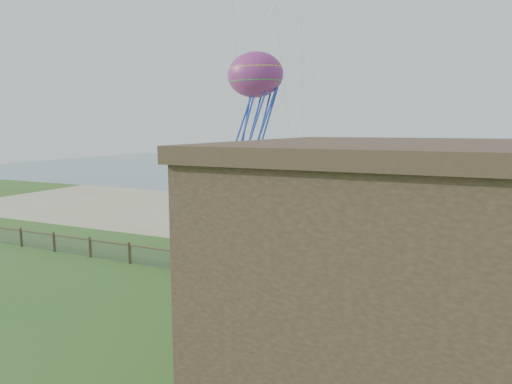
# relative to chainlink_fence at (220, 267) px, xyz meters

# --- Properties ---
(ground) EXTENTS (160.00, 160.00, 0.00)m
(ground) POSITION_rel_chainlink_fence_xyz_m (0.00, -6.00, -0.55)
(ground) COLOR #376322
(ground) RESTS_ON ground
(sand_beach) EXTENTS (72.00, 20.00, 0.02)m
(sand_beach) POSITION_rel_chainlink_fence_xyz_m (0.00, 16.00, -0.55)
(sand_beach) COLOR tan
(sand_beach) RESTS_ON ground
(ocean) EXTENTS (160.00, 68.00, 0.02)m
(ocean) POSITION_rel_chainlink_fence_xyz_m (0.00, 60.00, -0.55)
(ocean) COLOR slate
(ocean) RESTS_ON ground
(chainlink_fence) EXTENTS (36.20, 0.20, 1.25)m
(chainlink_fence) POSITION_rel_chainlink_fence_xyz_m (0.00, 0.00, 0.00)
(chainlink_fence) COLOR #4A3629
(chainlink_fence) RESTS_ON ground
(motel_deck) EXTENTS (15.00, 2.00, 0.50)m
(motel_deck) POSITION_rel_chainlink_fence_xyz_m (13.00, -1.00, -0.30)
(motel_deck) COLOR brown
(motel_deck) RESTS_ON ground
(picnic_table) EXTENTS (2.19, 1.88, 0.79)m
(picnic_table) POSITION_rel_chainlink_fence_xyz_m (8.09, -4.83, -0.16)
(picnic_table) COLOR brown
(picnic_table) RESTS_ON ground
(octopus_kite) EXTENTS (4.45, 3.88, 7.64)m
(octopus_kite) POSITION_rel_chainlink_fence_xyz_m (-1.62, 7.82, 8.71)
(octopus_kite) COLOR #EF4325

